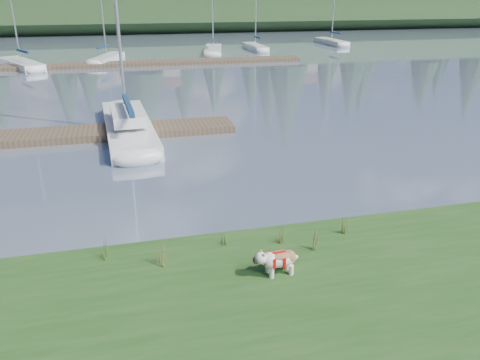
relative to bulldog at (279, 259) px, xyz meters
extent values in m
plane|color=slate|center=(-2.15, 33.56, -0.71)|extent=(200.00, 200.00, 0.00)
cube|color=#1E3419|center=(-2.15, 76.56, 1.79)|extent=(200.00, 20.00, 5.00)
cylinder|color=silver|center=(-0.18, -0.12, -0.25)|extent=(0.10, 0.10, 0.22)
cylinder|color=silver|center=(-0.19, 0.10, -0.25)|extent=(0.10, 0.10, 0.22)
cylinder|color=silver|center=(0.25, -0.09, -0.25)|extent=(0.10, 0.10, 0.22)
cylinder|color=silver|center=(0.24, 0.12, -0.25)|extent=(0.10, 0.10, 0.22)
ellipsoid|color=silver|center=(0.04, 0.00, -0.02)|extent=(0.74, 0.40, 0.34)
ellipsoid|color=#966238|center=(0.04, 0.00, 0.09)|extent=(0.52, 0.36, 0.12)
ellipsoid|color=silver|center=(-0.39, -0.02, 0.09)|extent=(0.26, 0.27, 0.25)
cube|color=black|center=(-0.50, -0.03, 0.05)|extent=(0.08, 0.13, 0.10)
cube|color=silver|center=(-2.74, 12.66, -0.49)|extent=(2.35, 8.43, 0.70)
ellipsoid|color=silver|center=(-2.97, 16.83, -0.49)|extent=(1.94, 2.37, 0.70)
cube|color=navy|center=(-2.67, 11.43, 0.84)|extent=(0.41, 3.80, 0.20)
cube|color=silver|center=(-2.71, 12.19, 0.24)|extent=(1.49, 3.10, 0.45)
cube|color=#4C3D2C|center=(-6.15, 12.56, -0.56)|extent=(16.00, 2.00, 0.30)
cube|color=#4C3D2C|center=(-0.15, 33.56, -0.56)|extent=(26.00, 2.20, 0.30)
cube|color=silver|center=(-10.78, 34.65, -0.49)|extent=(4.64, 7.17, 0.70)
ellipsoid|color=silver|center=(-12.36, 37.87, -0.49)|extent=(2.27, 2.45, 0.70)
cube|color=navy|center=(-10.35, 33.77, 0.69)|extent=(1.44, 2.65, 0.20)
cube|color=silver|center=(-3.96, 36.21, -0.49)|extent=(3.20, 6.22, 0.70)
ellipsoid|color=silver|center=(-3.02, 39.11, -0.49)|extent=(1.78, 1.99, 0.70)
cube|color=navy|center=(-4.22, 35.42, 0.69)|extent=(0.94, 2.37, 0.20)
cube|color=silver|center=(6.49, 40.48, -0.49)|extent=(3.05, 7.24, 0.70)
ellipsoid|color=silver|center=(7.23, 43.93, -0.49)|extent=(1.91, 2.21, 0.70)
cube|color=navy|center=(6.29, 39.53, 0.69)|extent=(0.79, 2.79, 0.20)
cube|color=silver|center=(11.35, 41.87, -0.49)|extent=(1.35, 5.92, 0.70)
ellipsoid|color=silver|center=(11.35, 44.83, -0.49)|extent=(1.29, 1.62, 0.70)
cube|color=navy|center=(11.35, 41.06, 0.69)|extent=(0.20, 2.36, 0.20)
cube|color=silver|center=(21.72, 45.32, -0.49)|extent=(1.55, 6.73, 0.70)
ellipsoid|color=silver|center=(21.71, 48.68, -0.49)|extent=(1.47, 1.84, 0.70)
cube|color=navy|center=(21.72, 44.40, 0.69)|extent=(0.21, 2.67, 0.20)
cone|color=#475B23|center=(-2.39, 0.95, -0.03)|extent=(0.03, 0.03, 0.64)
cone|color=brown|center=(-2.28, 0.88, -0.10)|extent=(0.03, 0.03, 0.51)
cone|color=#475B23|center=(-2.33, 0.98, 0.00)|extent=(0.03, 0.03, 0.71)
cone|color=brown|center=(-2.25, 0.92, -0.13)|extent=(0.03, 0.03, 0.45)
cone|color=#475B23|center=(-2.37, 0.87, -0.07)|extent=(0.03, 0.03, 0.58)
cone|color=#475B23|center=(-0.88, 1.47, -0.17)|extent=(0.03, 0.03, 0.36)
cone|color=brown|center=(-0.77, 1.40, -0.21)|extent=(0.03, 0.03, 0.29)
cone|color=#475B23|center=(-0.82, 1.50, -0.16)|extent=(0.03, 0.03, 0.40)
cone|color=brown|center=(-0.74, 1.44, -0.23)|extent=(0.03, 0.03, 0.25)
cone|color=#475B23|center=(-0.86, 1.39, -0.19)|extent=(0.03, 0.03, 0.33)
cone|color=#475B23|center=(1.08, 0.79, -0.05)|extent=(0.03, 0.03, 0.60)
cone|color=brown|center=(1.19, 0.72, -0.12)|extent=(0.03, 0.03, 0.48)
cone|color=#475B23|center=(1.14, 0.82, -0.02)|extent=(0.03, 0.03, 0.66)
cone|color=brown|center=(1.22, 0.76, -0.15)|extent=(0.03, 0.03, 0.42)
cone|color=#475B23|center=(1.10, 0.71, -0.09)|extent=(0.03, 0.03, 0.54)
cone|color=#475B23|center=(-3.54, 1.51, -0.08)|extent=(0.03, 0.03, 0.55)
cone|color=brown|center=(-3.43, 1.44, -0.14)|extent=(0.03, 0.03, 0.44)
cone|color=#475B23|center=(-3.48, 1.54, -0.05)|extent=(0.03, 0.03, 0.60)
cone|color=brown|center=(-3.40, 1.48, -0.16)|extent=(0.03, 0.03, 0.38)
cone|color=#475B23|center=(-3.52, 1.43, -0.11)|extent=(0.03, 0.03, 0.49)
cone|color=#475B23|center=(0.41, 1.26, -0.13)|extent=(0.03, 0.03, 0.46)
cone|color=brown|center=(0.52, 1.19, -0.17)|extent=(0.03, 0.03, 0.37)
cone|color=#475B23|center=(0.47, 1.29, -0.10)|extent=(0.03, 0.03, 0.50)
cone|color=brown|center=(0.55, 1.23, -0.20)|extent=(0.03, 0.03, 0.32)
cone|color=#475B23|center=(0.43, 1.18, -0.15)|extent=(0.03, 0.03, 0.41)
cone|color=#475B23|center=(2.07, 1.30, -0.12)|extent=(0.03, 0.03, 0.47)
cone|color=brown|center=(2.18, 1.23, -0.17)|extent=(0.03, 0.03, 0.37)
cone|color=#475B23|center=(2.13, 1.33, -0.10)|extent=(0.03, 0.03, 0.51)
cone|color=brown|center=(2.21, 1.27, -0.19)|extent=(0.03, 0.03, 0.33)
cone|color=#475B23|center=(2.09, 1.22, -0.15)|extent=(0.03, 0.03, 0.42)
cube|color=#33281C|center=(-2.15, 1.96, -0.64)|extent=(60.00, 0.50, 0.14)
camera|label=1|loc=(-2.80, -7.90, 5.12)|focal=35.00mm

